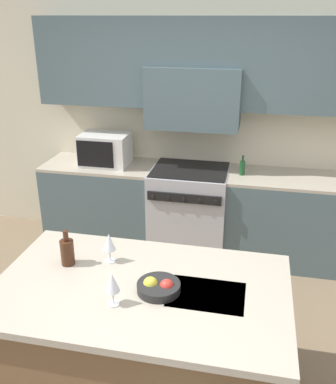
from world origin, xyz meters
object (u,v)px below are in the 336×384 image
wine_glass_near (112,283)px  oil_bottle_on_counter (242,168)px  microwave (105,149)px  wine_bottle (67,251)px  wine_glass_far (109,243)px  range_stove (189,211)px  fruit_bowl (158,287)px

wine_glass_near → oil_bottle_on_counter: 2.30m
microwave → wine_bottle: (0.42, -1.91, -0.08)m
wine_glass_near → oil_bottle_on_counter: bearing=75.0°
wine_glass_far → range_stove: bearing=82.6°
oil_bottle_on_counter → wine_glass_far: bearing=-112.9°
wine_glass_near → wine_glass_far: 0.45m
wine_glass_near → microwave: bearing=110.6°
fruit_bowl → oil_bottle_on_counter: oil_bottle_on_counter is taller
wine_glass_far → oil_bottle_on_counter: (0.76, 1.80, -0.05)m
wine_bottle → wine_glass_near: (0.42, -0.34, 0.05)m
microwave → oil_bottle_on_counter: microwave is taller
wine_glass_near → fruit_bowl: 0.30m
wine_glass_far → wine_glass_near: bearing=-68.6°
fruit_bowl → oil_bottle_on_counter: (0.38, 2.05, 0.06)m
wine_bottle → fruit_bowl: bearing=-14.6°
microwave → wine_glass_near: (0.84, -2.24, -0.04)m
range_stove → fruit_bowl: bearing=-85.8°
fruit_bowl → wine_bottle: bearing=165.4°
wine_glass_near → wine_glass_far: bearing=111.4°
fruit_bowl → range_stove: bearing=94.2°
oil_bottle_on_counter → fruit_bowl: bearing=-100.4°
range_stove → wine_glass_far: (-0.23, -1.80, 0.58)m
range_stove → microwave: 1.10m
wine_glass_near → range_stove: bearing=88.2°
range_stove → oil_bottle_on_counter: oil_bottle_on_counter is taller
fruit_bowl → wine_glass_near: bearing=-142.0°
wine_glass_near → oil_bottle_on_counter: (0.59, 2.22, -0.05)m
microwave → oil_bottle_on_counter: (1.44, -0.02, -0.09)m
oil_bottle_on_counter → wine_bottle: bearing=-118.3°
wine_glass_far → wine_bottle: bearing=-161.5°
fruit_bowl → oil_bottle_on_counter: size_ratio=1.27×
fruit_bowl → microwave: bearing=117.1°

